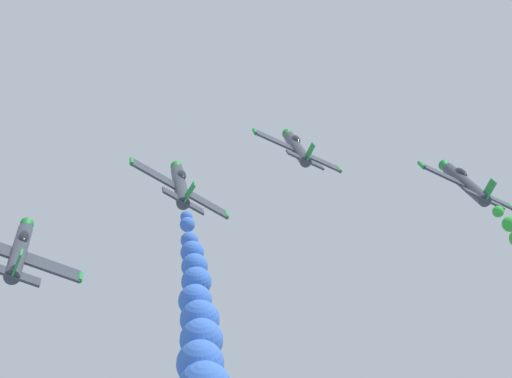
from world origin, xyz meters
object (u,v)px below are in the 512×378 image
at_px(airplane_lead, 297,148).
at_px(airplane_left_outer, 19,251).
at_px(airplane_right_inner, 465,183).
at_px(airplane_left_inner, 180,185).

height_order(airplane_lead, airplane_left_outer, airplane_lead).
xyz_separation_m(airplane_lead, airplane_right_inner, (12.60, -11.85, -0.32)).
distance_m(airplane_left_inner, airplane_left_outer, 16.61).
bearing_deg(airplane_left_inner, airplane_right_inner, -2.80).
bearing_deg(airplane_lead, airplane_right_inner, -43.24).
bearing_deg(airplane_left_inner, airplane_lead, 41.86).
xyz_separation_m(airplane_left_inner, airplane_left_outer, (-12.02, -11.44, -0.64)).
distance_m(airplane_lead, airplane_left_outer, 32.56).
bearing_deg(airplane_left_outer, airplane_left_inner, 43.57).
distance_m(airplane_lead, airplane_left_inner, 15.97).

